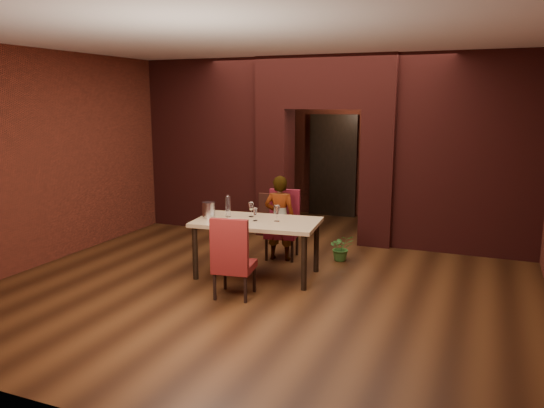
{
  "coord_description": "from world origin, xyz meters",
  "views": [
    {
      "loc": [
        2.67,
        -6.95,
        2.46
      ],
      "look_at": [
        -0.19,
        0.0,
        0.98
      ],
      "focal_mm": 35.0,
      "sensor_mm": 36.0,
      "label": 1
    }
  ],
  "objects_px": {
    "chair_near": "(234,256)",
    "wine_bucket": "(209,210)",
    "wine_glass_c": "(277,214)",
    "person_seated": "(280,218)",
    "water_bottle": "(228,206)",
    "wine_glass_b": "(255,214)",
    "potted_plant": "(341,248)",
    "wine_glass_a": "(251,210)",
    "dining_table": "(257,248)",
    "chair_far": "(282,225)"
  },
  "relations": [
    {
      "from": "chair_near",
      "to": "wine_bucket",
      "type": "bearing_deg",
      "value": -52.25
    },
    {
      "from": "chair_near",
      "to": "wine_glass_c",
      "type": "relative_size",
      "value": 4.65
    },
    {
      "from": "person_seated",
      "to": "water_bottle",
      "type": "bearing_deg",
      "value": 50.77
    },
    {
      "from": "chair_near",
      "to": "wine_glass_b",
      "type": "relative_size",
      "value": 5.77
    },
    {
      "from": "potted_plant",
      "to": "wine_glass_c",
      "type": "bearing_deg",
      "value": -119.72
    },
    {
      "from": "wine_glass_c",
      "to": "wine_bucket",
      "type": "bearing_deg",
      "value": -171.22
    },
    {
      "from": "wine_glass_a",
      "to": "wine_glass_c",
      "type": "distance_m",
      "value": 0.47
    },
    {
      "from": "wine_glass_b",
      "to": "water_bottle",
      "type": "distance_m",
      "value": 0.48
    },
    {
      "from": "potted_plant",
      "to": "wine_bucket",
      "type": "bearing_deg",
      "value": -142.11
    },
    {
      "from": "wine_glass_c",
      "to": "water_bottle",
      "type": "height_order",
      "value": "water_bottle"
    },
    {
      "from": "dining_table",
      "to": "chair_near",
      "type": "height_order",
      "value": "chair_near"
    },
    {
      "from": "chair_far",
      "to": "chair_near",
      "type": "bearing_deg",
      "value": -97.46
    },
    {
      "from": "water_bottle",
      "to": "potted_plant",
      "type": "bearing_deg",
      "value": 38.12
    },
    {
      "from": "water_bottle",
      "to": "potted_plant",
      "type": "relative_size",
      "value": 0.78
    },
    {
      "from": "wine_bucket",
      "to": "potted_plant",
      "type": "xyz_separation_m",
      "value": [
        1.62,
        1.26,
        -0.71
      ]
    },
    {
      "from": "person_seated",
      "to": "wine_glass_a",
      "type": "height_order",
      "value": "person_seated"
    },
    {
      "from": "water_bottle",
      "to": "potted_plant",
      "type": "distance_m",
      "value": 1.93
    },
    {
      "from": "chair_far",
      "to": "water_bottle",
      "type": "bearing_deg",
      "value": -128.21
    },
    {
      "from": "person_seated",
      "to": "potted_plant",
      "type": "bearing_deg",
      "value": -168.57
    },
    {
      "from": "wine_glass_a",
      "to": "wine_glass_b",
      "type": "bearing_deg",
      "value": -53.34
    },
    {
      "from": "wine_glass_b",
      "to": "water_bottle",
      "type": "height_order",
      "value": "water_bottle"
    },
    {
      "from": "wine_glass_c",
      "to": "person_seated",
      "type": "bearing_deg",
      "value": 108.89
    },
    {
      "from": "chair_far",
      "to": "chair_near",
      "type": "relative_size",
      "value": 1.02
    },
    {
      "from": "chair_far",
      "to": "wine_glass_c",
      "type": "relative_size",
      "value": 4.73
    },
    {
      "from": "chair_far",
      "to": "potted_plant",
      "type": "xyz_separation_m",
      "value": [
        0.9,
        0.21,
        -0.33
      ]
    },
    {
      "from": "wine_glass_a",
      "to": "potted_plant",
      "type": "distance_m",
      "value": 1.62
    },
    {
      "from": "wine_glass_c",
      "to": "wine_bucket",
      "type": "distance_m",
      "value": 1.0
    },
    {
      "from": "chair_far",
      "to": "water_bottle",
      "type": "xyz_separation_m",
      "value": [
        -0.49,
        -0.88,
        0.43
      ]
    },
    {
      "from": "chair_far",
      "to": "water_bottle",
      "type": "distance_m",
      "value": 1.1
    },
    {
      "from": "potted_plant",
      "to": "dining_table",
      "type": "bearing_deg",
      "value": -128.72
    },
    {
      "from": "wine_glass_c",
      "to": "dining_table",
      "type": "bearing_deg",
      "value": -172.23
    },
    {
      "from": "dining_table",
      "to": "chair_far",
      "type": "height_order",
      "value": "chair_far"
    },
    {
      "from": "wine_bucket",
      "to": "water_bottle",
      "type": "xyz_separation_m",
      "value": [
        0.22,
        0.17,
        0.05
      ]
    },
    {
      "from": "wine_glass_a",
      "to": "wine_bucket",
      "type": "distance_m",
      "value": 0.61
    },
    {
      "from": "wine_glass_b",
      "to": "wine_glass_c",
      "type": "xyz_separation_m",
      "value": [
        0.3,
        0.08,
        0.02
      ]
    },
    {
      "from": "chair_far",
      "to": "wine_glass_b",
      "type": "distance_m",
      "value": 1.03
    },
    {
      "from": "wine_bucket",
      "to": "water_bottle",
      "type": "distance_m",
      "value": 0.28
    },
    {
      "from": "dining_table",
      "to": "chair_near",
      "type": "relative_size",
      "value": 1.64
    },
    {
      "from": "person_seated",
      "to": "chair_far",
      "type": "bearing_deg",
      "value": -98.1
    },
    {
      "from": "person_seated",
      "to": "wine_bucket",
      "type": "height_order",
      "value": "person_seated"
    },
    {
      "from": "wine_bucket",
      "to": "water_bottle",
      "type": "bearing_deg",
      "value": 36.44
    },
    {
      "from": "wine_glass_a",
      "to": "wine_glass_c",
      "type": "height_order",
      "value": "wine_glass_c"
    },
    {
      "from": "wine_glass_b",
      "to": "wine_bucket",
      "type": "relative_size",
      "value": 0.8
    },
    {
      "from": "chair_near",
      "to": "chair_far",
      "type": "bearing_deg",
      "value": -96.92
    },
    {
      "from": "wine_glass_a",
      "to": "wine_glass_c",
      "type": "xyz_separation_m",
      "value": [
        0.45,
        -0.14,
        0.01
      ]
    },
    {
      "from": "wine_glass_a",
      "to": "wine_glass_b",
      "type": "height_order",
      "value": "wine_glass_a"
    },
    {
      "from": "wine_glass_b",
      "to": "potted_plant",
      "type": "bearing_deg",
      "value": 51.92
    },
    {
      "from": "chair_far",
      "to": "water_bottle",
      "type": "height_order",
      "value": "water_bottle"
    },
    {
      "from": "wine_glass_b",
      "to": "wine_glass_c",
      "type": "bearing_deg",
      "value": 14.55
    },
    {
      "from": "person_seated",
      "to": "wine_glass_c",
      "type": "distance_m",
      "value": 0.88
    }
  ]
}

